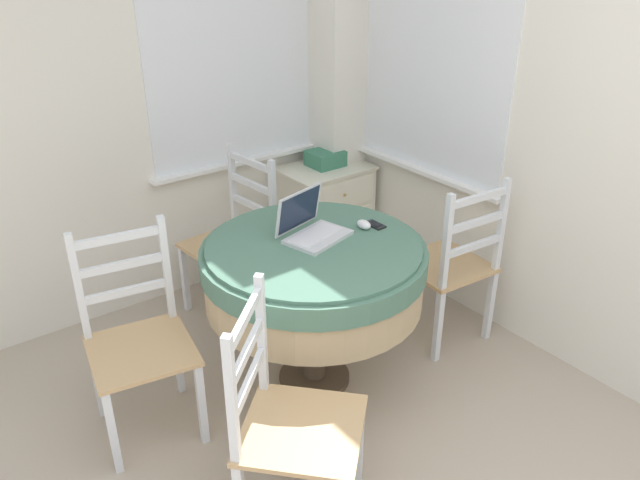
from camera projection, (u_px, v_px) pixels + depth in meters
name	position (u px, v px, depth m)	size (l,w,h in m)	color
corner_room_shell	(341.00, 114.00, 2.98)	(4.07, 4.52, 2.55)	white
round_dining_table	(314.00, 271.00, 2.92)	(1.05, 1.05, 0.78)	#4C3D2D
laptop	(311.00, 227.00, 2.91)	(0.35, 0.31, 0.22)	silver
computer_mouse	(364.00, 224.00, 3.00)	(0.05, 0.08, 0.04)	white
cell_phone	(375.00, 225.00, 3.04)	(0.06, 0.11, 0.01)	black
dining_chair_near_back_window	(234.00, 240.00, 3.62)	(0.48, 0.47, 0.96)	tan
dining_chair_near_right_window	(450.00, 265.00, 3.35)	(0.47, 0.47, 0.96)	tan
dining_chair_camera_near	(289.00, 424.00, 2.28)	(0.61, 0.61, 0.96)	tan
dining_chair_left_flank	(138.00, 341.00, 2.73)	(0.50, 0.51, 0.96)	tan
corner_cabinet	(325.00, 215.00, 4.22)	(0.58, 0.43, 0.68)	silver
storage_box	(325.00, 158.00, 4.07)	(0.21, 0.19, 0.10)	#387A5B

